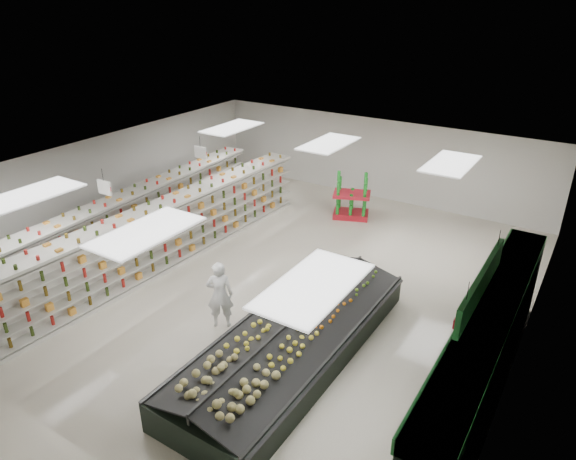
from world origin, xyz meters
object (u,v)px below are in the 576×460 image
Objects in this scene: gondola_left at (144,216)px; produce_island at (294,338)px; gondola_center at (172,234)px; shopper_background at (259,188)px; soda_endcap at (352,196)px; shopper_main at (220,295)px.

produce_island is at bearing -21.19° from gondola_left.
shopper_background is at bearing 92.17° from gondola_center.
shopper_main is at bearing -88.17° from soda_endcap.
gondola_center is 6.81× the size of soda_endcap.
shopper_main is (5.28, -2.48, 0.05)m from gondola_left.
soda_endcap is (5.03, 5.46, -0.03)m from gondola_left.
gondola_left is 6.32× the size of soda_endcap.
produce_island is at bearing 145.98° from shopper_main.
produce_island is 3.72× the size of shopper_background.
gondola_left is 7.42m from soda_endcap.
soda_endcap is 7.94m from shopper_main.
gondola_center is (1.84, -0.57, 0.07)m from gondola_left.
gondola_left reaches higher than shopper_main.
soda_endcap is at bearing 44.72° from gondola_left.
shopper_background is at bearing -155.98° from soda_endcap.
soda_endcap reaches higher than produce_island.
shopper_background reaches higher than shopper_main.
soda_endcap is 0.94× the size of shopper_main.
gondola_left reaches higher than produce_island.
gondola_left is 5.68× the size of shopper_background.
shopper_main is (-2.16, 0.02, 0.42)m from produce_island.
produce_island is 3.91× the size of shopper_main.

